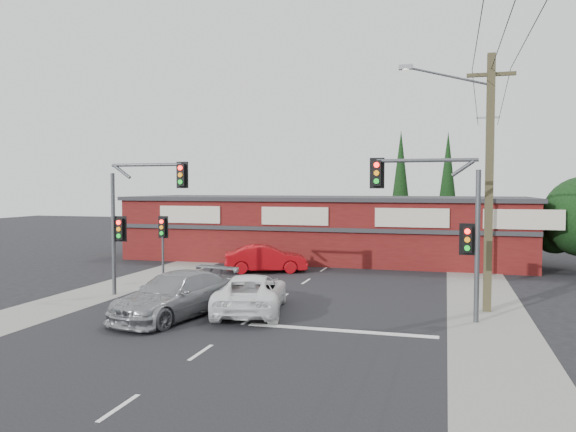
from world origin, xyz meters
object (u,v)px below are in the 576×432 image
(silver_suv, at_px, (175,295))
(utility_pole, at_px, (486,174))
(red_sedan, at_px, (266,259))
(shop_building, at_px, (324,228))
(white_suv, at_px, (251,293))

(silver_suv, relative_size, utility_pole, 0.57)
(utility_pole, bearing_deg, red_sedan, 147.25)
(silver_suv, relative_size, shop_building, 0.21)
(silver_suv, distance_m, red_sedan, 11.48)
(white_suv, height_order, red_sedan, red_sedan)
(red_sedan, height_order, shop_building, shop_building)
(white_suv, xyz_separation_m, shop_building, (-0.61, 16.57, 1.39))
(utility_pole, bearing_deg, white_suv, -163.59)
(silver_suv, bearing_deg, red_sedan, 104.07)
(red_sedan, bearing_deg, shop_building, -37.61)
(shop_building, xyz_separation_m, utility_pole, (9.36, -14.00, 3.26))
(utility_pole, bearing_deg, silver_suv, -159.52)
(silver_suv, bearing_deg, shop_building, 97.56)
(shop_building, bearing_deg, utility_pole, -56.24)
(white_suv, relative_size, shop_building, 0.20)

